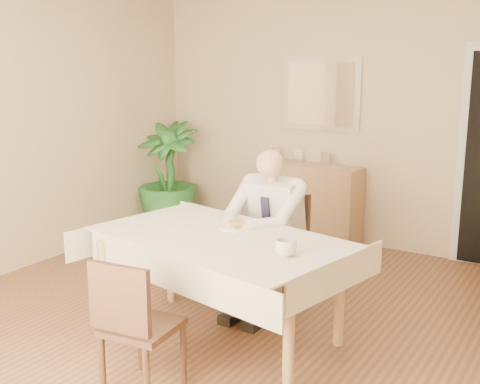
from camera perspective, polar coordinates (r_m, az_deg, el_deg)
The scene contains 16 objects.
room at distance 4.07m, azimuth -2.61°, elevation 3.89°, with size 5.00×5.02×2.60m.
mirror at distance 6.35m, azimuth 7.68°, elevation 9.23°, with size 0.86×0.04×0.76m.
dining_table at distance 4.05m, azimuth -1.95°, elevation -5.34°, with size 1.91×1.34×0.75m.
chair_far at distance 4.82m, azimuth 3.90°, elevation -4.61°, with size 0.46×0.46×0.87m.
chair_near at distance 3.53m, azimuth -10.10°, elevation -11.96°, with size 0.43×0.43×0.82m.
seated_man at distance 4.52m, azimuth 2.23°, elevation -3.09°, with size 0.48×0.72×1.24m.
plate at distance 4.21m, azimuth -0.32°, elevation -3.31°, with size 0.26×0.26×0.02m, color white.
food at distance 4.20m, azimuth -0.32°, elevation -3.02°, with size 0.14×0.14×0.06m, color olive.
knife at distance 4.13m, azimuth -0.29°, elevation -3.36°, with size 0.01×0.01×0.13m, color silver.
fork at distance 4.18m, azimuth -1.22°, elevation -3.20°, with size 0.01×0.01×0.13m, color silver.
coffee_mug at distance 3.62m, azimuth 4.35°, elevation -5.31°, with size 0.13×0.13×0.10m, color white.
sideboard at distance 6.39m, azimuth 6.83°, elevation -1.07°, with size 1.03×0.35×0.82m, color #A5815A.
photo_frame_left at distance 6.51m, azimuth 3.44°, elevation 3.59°, with size 0.10×0.02×0.14m, color silver.
photo_frame_center at distance 6.45m, azimuth 5.56°, elevation 3.47°, with size 0.10×0.02×0.14m, color silver.
photo_frame_right at distance 6.26m, azimuth 8.09°, elevation 3.11°, with size 0.10×0.02×0.14m, color silver.
potted_palm at distance 6.83m, azimuth -6.86°, elevation 1.50°, with size 0.68×0.68×1.22m, color #1E561F.
Camera 1 is at (2.28, -3.31, 1.92)m, focal length 45.00 mm.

